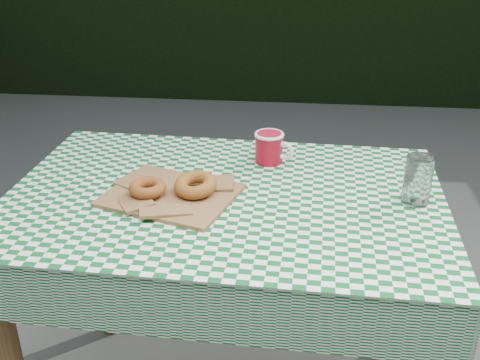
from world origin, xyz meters
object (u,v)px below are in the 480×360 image
object	(u,v)px
drinking_glass	(418,180)
paper_bag	(171,194)
table	(226,314)
coffee_mug	(269,148)

from	to	relation	value
drinking_glass	paper_bag	bearing A→B (deg)	-176.91
table	coffee_mug	size ratio (longest dim) A/B	6.97
table	coffee_mug	world-z (taller)	coffee_mug
paper_bag	table	bearing A→B (deg)	11.05
coffee_mug	drinking_glass	size ratio (longest dim) A/B	1.28
paper_bag	drinking_glass	size ratio (longest dim) A/B	2.54
table	drinking_glass	size ratio (longest dim) A/B	8.91
paper_bag	coffee_mug	bearing A→B (deg)	45.89
paper_bag	coffee_mug	world-z (taller)	coffee_mug
coffee_mug	paper_bag	bearing A→B (deg)	-111.35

